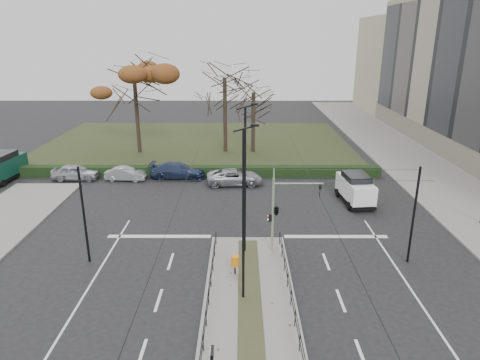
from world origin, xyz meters
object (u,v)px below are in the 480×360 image
at_px(traffic_light, 278,209).
at_px(parked_car_second, 126,174).
at_px(bare_tree_center, 225,83).
at_px(bare_tree_near, 254,97).
at_px(parked_car_third, 178,171).
at_px(parked_car_first, 76,172).
at_px(green_van, 2,166).
at_px(white_van, 355,188).
at_px(streetlamp_median_far, 245,180).
at_px(litter_bin, 235,261).
at_px(parked_car_fourth, 235,177).
at_px(streetlamp_median_near, 244,215).
at_px(rust_tree, 134,75).

distance_m(traffic_light, parked_car_second, 19.45).
bearing_deg(bare_tree_center, bare_tree_near, -3.45).
relative_size(parked_car_third, bare_tree_near, 0.58).
height_order(traffic_light, parked_car_first, traffic_light).
height_order(parked_car_first, green_van, green_van).
bearing_deg(bare_tree_center, parked_car_third, -113.13).
distance_m(green_van, bare_tree_center, 23.96).
height_order(parked_car_first, parked_car_third, parked_car_third).
xyz_separation_m(traffic_light, white_van, (7.04, 8.56, -1.68)).
bearing_deg(streetlamp_median_far, bare_tree_center, 94.81).
height_order(traffic_light, litter_bin, traffic_light).
xyz_separation_m(parked_car_third, parked_car_fourth, (5.46, -1.81, -0.05)).
bearing_deg(parked_car_first, white_van, -105.09).
distance_m(white_van, bare_tree_near, 18.51).
height_order(green_van, bare_tree_center, bare_tree_center).
distance_m(parked_car_third, bare_tree_near, 13.44).
xyz_separation_m(streetlamp_median_near, parked_car_first, (-15.76, 19.41, -3.99)).
height_order(streetlamp_median_far, white_van, streetlamp_median_far).
xyz_separation_m(white_van, bare_tree_center, (-11.10, 16.14, 6.64)).
relative_size(parked_car_second, parked_car_third, 0.73).
bearing_deg(streetlamp_median_near, traffic_light, 67.59).
xyz_separation_m(litter_bin, white_van, (9.60, 11.37, 0.32)).
bearing_deg(parked_car_fourth, rust_tree, 42.40).
xyz_separation_m(streetlamp_median_near, bare_tree_center, (-1.96, 29.76, 3.18)).
bearing_deg(streetlamp_median_far, rust_tree, 116.45).
height_order(parked_car_first, bare_tree_center, bare_tree_center).
distance_m(parked_car_second, white_van, 20.91).
height_order(bare_tree_center, bare_tree_near, bare_tree_center).
bearing_deg(parked_car_fourth, parked_car_third, 68.94).
distance_m(traffic_light, bare_tree_near, 24.76).
distance_m(litter_bin, bare_tree_near, 27.92).
relative_size(traffic_light, green_van, 0.88).
xyz_separation_m(litter_bin, bare_tree_near, (1.74, 27.32, 5.48)).
xyz_separation_m(streetlamp_median_far, parked_car_third, (-6.29, 14.88, -4.08)).
bearing_deg(white_van, parked_car_third, 157.66).
distance_m(parked_car_third, parked_car_fourth, 5.75).
xyz_separation_m(rust_tree, bare_tree_center, (9.99, 0.48, -0.93)).
bearing_deg(white_van, parked_car_first, 166.90).
relative_size(streetlamp_median_far, parked_car_second, 2.43).
bearing_deg(bare_tree_center, parked_car_fourth, -83.86).
distance_m(parked_car_third, green_van, 16.31).
relative_size(parked_car_third, rust_tree, 0.45).
relative_size(litter_bin, bare_tree_center, 0.10).
relative_size(rust_tree, bare_tree_center, 1.03).
relative_size(parked_car_third, green_van, 0.95).
distance_m(streetlamp_median_near, bare_tree_center, 29.99).
distance_m(parked_car_fourth, rust_tree, 17.81).
distance_m(streetlamp_median_near, parked_car_fourth, 18.56).
relative_size(traffic_light, parked_car_fourth, 0.95).
relative_size(streetlamp_median_near, white_van, 1.90).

